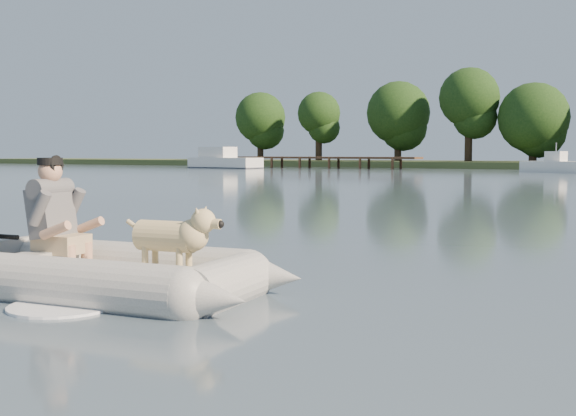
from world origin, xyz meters
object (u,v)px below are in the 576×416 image
Objects in this scene: dock at (324,162)px; motorboat at (559,158)px; cabin_cruiser at (225,158)px; dinghy at (106,231)px; man at (53,209)px; dog at (167,242)px.

dock is 21.22m from motorboat.
dock is 2.46× the size of cabin_cruiser.
cabin_cruiser reaches higher than dinghy.
motorboat is (28.43, 0.64, 0.04)m from cabin_cruiser.
dinghy reaches higher than dock.
dinghy is (25.66, -51.89, 0.10)m from dock.
motorboat is at bearing 6.88° from cabin_cruiser.
cabin_cruiser is (-7.60, -4.64, 0.44)m from dock.
motorboat is (20.84, -4.00, 0.48)m from dock.
cabin_cruiser is (-32.53, 47.29, 0.15)m from man.
man is 0.22× the size of motorboat.
dog is 0.13× the size of cabin_cruiser.
dinghy is at bearing -63.66° from motorboat.
man reaches higher than dock.
man is at bearing 175.76° from dinghy.
dinghy is at bearing -63.69° from dock.
dinghy is 0.68m from dog.
dock is at bearing 37.02° from cabin_cruiser.
dog is at bearing 4.57° from dinghy.
dinghy is at bearing -49.27° from cabin_cruiser.
dock is 57.60m from man.
dinghy reaches higher than dog.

